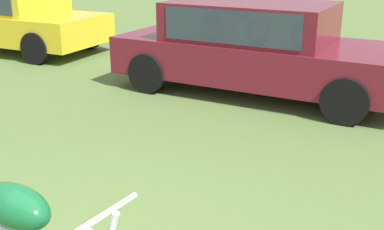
{
  "coord_description": "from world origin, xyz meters",
  "views": [
    {
      "loc": [
        2.04,
        -1.65,
        2.22
      ],
      "look_at": [
        0.13,
        2.32,
        0.67
      ],
      "focal_mm": 44.48,
      "sensor_mm": 36.0,
      "label": 1
    }
  ],
  "objects": [
    {
      "name": "car_yellow",
      "position": [
        -6.28,
        6.32,
        0.8
      ],
      "size": [
        4.16,
        1.94,
        1.43
      ],
      "rotation": [
        0.0,
        0.0,
        0.01
      ],
      "color": "gold",
      "rests_on": "ground"
    },
    {
      "name": "car_burgundy",
      "position": [
        -0.28,
        5.48,
        0.8
      ],
      "size": [
        4.57,
        2.04,
        1.43
      ],
      "rotation": [
        0.0,
        0.0,
        -0.05
      ],
      "color": "maroon",
      "rests_on": "ground"
    }
  ]
}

